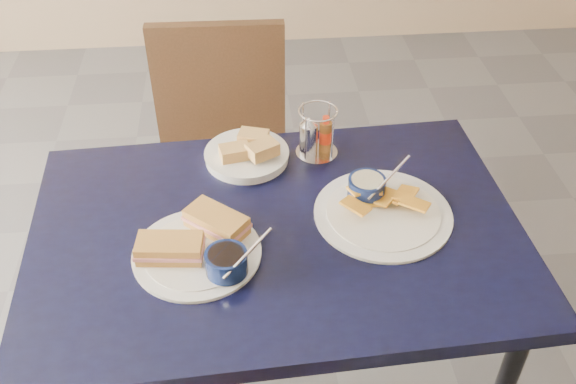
{
  "coord_description": "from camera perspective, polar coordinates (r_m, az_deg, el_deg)",
  "views": [
    {
      "loc": [
        0.11,
        -1.0,
        1.75
      ],
      "look_at": [
        0.21,
        0.11,
        0.82
      ],
      "focal_mm": 40.0,
      "sensor_mm": 36.0,
      "label": 1
    }
  ],
  "objects": [
    {
      "name": "sandwich_plate",
      "position": [
        1.41,
        -7.75,
        -4.78
      ],
      "size": [
        0.31,
        0.28,
        0.12
      ],
      "color": "white",
      "rests_on": "dining_table"
    },
    {
      "name": "chair_far",
      "position": [
        2.12,
        -5.94,
        4.05
      ],
      "size": [
        0.44,
        0.42,
        0.9
      ],
      "color": "#321E10",
      "rests_on": "ground"
    },
    {
      "name": "dining_table",
      "position": [
        1.52,
        -0.99,
        -5.16
      ],
      "size": [
        1.15,
        0.8,
        0.75
      ],
      "color": "black",
      "rests_on": "ground"
    },
    {
      "name": "condiment_caddy",
      "position": [
        1.66,
        2.44,
        5.04
      ],
      "size": [
        0.11,
        0.11,
        0.14
      ],
      "color": "silver",
      "rests_on": "dining_table"
    },
    {
      "name": "plantain_plate",
      "position": [
        1.52,
        8.04,
        -1.12
      ],
      "size": [
        0.32,
        0.32,
        0.12
      ],
      "color": "white",
      "rests_on": "dining_table"
    },
    {
      "name": "bread_basket",
      "position": [
        1.66,
        -3.59,
        3.45
      ],
      "size": [
        0.22,
        0.22,
        0.07
      ],
      "color": "white",
      "rests_on": "dining_table"
    }
  ]
}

